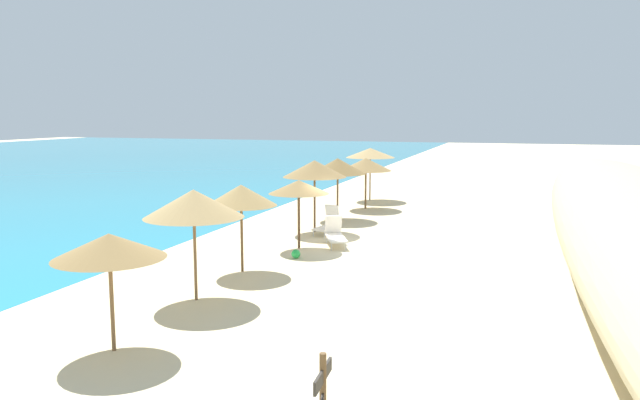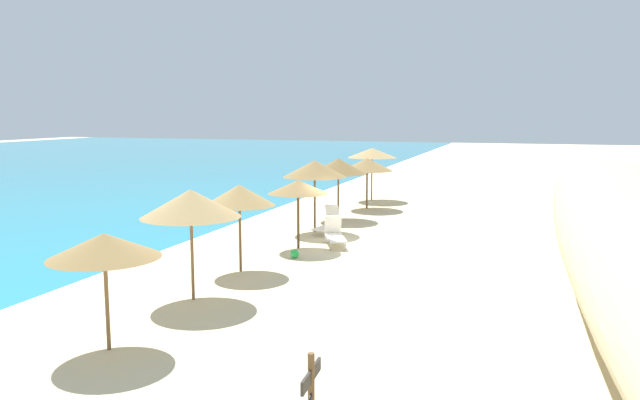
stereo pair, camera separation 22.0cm
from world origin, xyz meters
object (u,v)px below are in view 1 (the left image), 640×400
at_px(lounge_chair_1, 328,223).
at_px(beach_ball, 296,254).
at_px(lounge_chair_0, 335,234).
at_px(beach_umbrella_3, 299,187).
at_px(beach_umbrella_2, 241,195).
at_px(beach_umbrella_5, 338,166).
at_px(beach_umbrella_1, 194,204).
at_px(beach_umbrella_4, 315,169).
at_px(beach_umbrella_0, 109,246).
at_px(beach_umbrella_7, 370,153).
at_px(beach_umbrella_6, 366,164).

relative_size(lounge_chair_1, beach_ball, 4.90).
bearing_deg(lounge_chair_0, beach_ball, 49.43).
bearing_deg(beach_ball, beach_umbrella_3, 16.32).
bearing_deg(beach_umbrella_2, lounge_chair_0, -19.65).
bearing_deg(beach_umbrella_2, beach_umbrella_3, -7.97).
height_order(beach_umbrella_5, beach_ball, beach_umbrella_5).
bearing_deg(beach_umbrella_1, beach_umbrella_4, 0.47).
xyz_separation_m(beach_umbrella_5, beach_ball, (-7.66, -0.87, -2.22)).
relative_size(lounge_chair_0, beach_ball, 5.73).
xyz_separation_m(lounge_chair_1, beach_ball, (-4.24, -0.23, -0.28)).
bearing_deg(beach_umbrella_3, beach_umbrella_4, 8.47).
distance_m(beach_umbrella_0, beach_ball, 8.81).
height_order(beach_umbrella_7, lounge_chair_0, beach_umbrella_7).
bearing_deg(lounge_chair_1, beach_umbrella_6, -77.55).
xyz_separation_m(beach_umbrella_5, beach_umbrella_6, (3.43, -0.42, -0.18)).
xyz_separation_m(beach_umbrella_3, lounge_chair_0, (0.84, -1.07, -1.74)).
bearing_deg(lounge_chair_1, beach_umbrella_4, -12.28).
height_order(beach_umbrella_4, beach_umbrella_7, beach_umbrella_4).
xyz_separation_m(beach_umbrella_4, beach_ball, (-4.52, -0.88, -2.36)).
distance_m(beach_umbrella_2, beach_umbrella_4, 6.60).
relative_size(beach_umbrella_4, beach_umbrella_6, 1.13).
xyz_separation_m(beach_umbrella_6, lounge_chair_1, (-6.84, -0.22, -1.76)).
height_order(beach_umbrella_5, beach_umbrella_6, beach_umbrella_5).
relative_size(beach_umbrella_0, beach_umbrella_5, 0.87).
height_order(beach_umbrella_4, lounge_chair_1, beach_umbrella_4).
distance_m(lounge_chair_0, beach_ball, 2.41).
height_order(beach_umbrella_0, beach_umbrella_6, beach_umbrella_6).
relative_size(beach_umbrella_7, beach_ball, 9.62).
height_order(beach_umbrella_3, beach_umbrella_5, beach_umbrella_5).
bearing_deg(beach_umbrella_3, beach_umbrella_0, 178.62).
bearing_deg(beach_ball, beach_umbrella_4, 11.07).
height_order(beach_umbrella_3, beach_ball, beach_umbrella_3).
xyz_separation_m(beach_umbrella_0, beach_umbrella_5, (16.22, 0.20, 0.25)).
distance_m(beach_umbrella_0, beach_umbrella_6, 19.65).
bearing_deg(beach_umbrella_4, beach_ball, -168.93).
bearing_deg(beach_umbrella_3, beach_umbrella_7, 2.47).
bearing_deg(beach_umbrella_0, beach_umbrella_6, -0.64).
relative_size(beach_umbrella_2, lounge_chair_1, 1.82).
distance_m(beach_umbrella_1, beach_umbrella_3, 6.54).
bearing_deg(beach_umbrella_7, beach_umbrella_3, -177.53).
height_order(beach_umbrella_2, lounge_chair_1, beach_umbrella_2).
xyz_separation_m(beach_umbrella_0, beach_umbrella_3, (10.03, -0.24, 0.03)).
height_order(beach_umbrella_1, lounge_chair_1, beach_umbrella_1).
bearing_deg(beach_umbrella_0, lounge_chair_0, -6.88).
bearing_deg(beach_umbrella_6, beach_ball, -177.66).
xyz_separation_m(beach_umbrella_3, beach_ball, (-1.47, -0.43, -2.00)).
bearing_deg(lounge_chair_1, beach_umbrella_5, -68.78).
relative_size(beach_umbrella_3, lounge_chair_0, 1.42).
bearing_deg(beach_umbrella_7, beach_umbrella_0, -179.23).
height_order(beach_umbrella_4, beach_umbrella_5, beach_umbrella_4).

